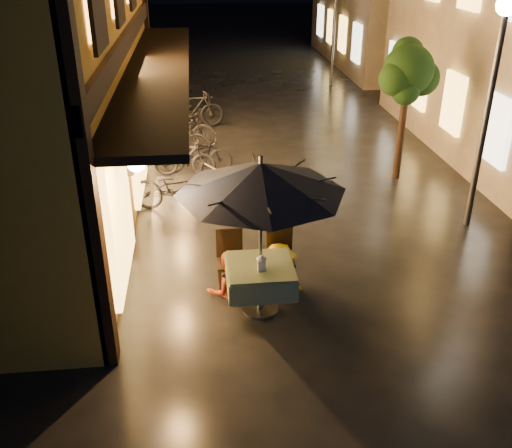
{
  "coord_description": "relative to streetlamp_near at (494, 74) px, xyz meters",
  "views": [
    {
      "loc": [
        -2.2,
        -7.53,
        5.04
      ],
      "look_at": [
        -1.37,
        0.17,
        1.15
      ],
      "focal_mm": 40.0,
      "sensor_mm": 36.0,
      "label": 1
    }
  ],
  "objects": [
    {
      "name": "bicycle_6",
      "position": [
        -5.25,
        6.98,
        -2.44
      ],
      "size": [
        1.91,
        1.03,
        0.95
      ],
      "primitive_type": "imported",
      "rotation": [
        0.0,
        0.0,
        1.8
      ],
      "color": "black",
      "rests_on": "ground"
    },
    {
      "name": "bicycle_2",
      "position": [
        -5.23,
        3.4,
        -2.47
      ],
      "size": [
        1.72,
        0.64,
        0.89
      ],
      "primitive_type": "imported",
      "rotation": [
        0.0,
        0.0,
        1.54
      ],
      "color": "black",
      "rests_on": "ground"
    },
    {
      "name": "person_yellow",
      "position": [
        -4.01,
        -1.84,
        -2.18
      ],
      "size": [
        1.05,
        0.74,
        1.48
      ],
      "primitive_type": "imported",
      "rotation": [
        0.0,
        0.0,
        2.94
      ],
      "color": "#FFBD00",
      "rests_on": "ground"
    },
    {
      "name": "person_orange",
      "position": [
        -4.83,
        -1.89,
        -2.23
      ],
      "size": [
        0.77,
        0.66,
        1.37
      ],
      "primitive_type": "imported",
      "rotation": [
        0.0,
        0.0,
        3.39
      ],
      "color": "#EF502B",
      "rests_on": "ground"
    },
    {
      "name": "bicycle_4",
      "position": [
        -5.62,
        5.36,
        -2.43
      ],
      "size": [
        1.95,
        1.02,
        0.98
      ],
      "primitive_type": "imported",
      "rotation": [
        0.0,
        0.0,
        1.36
      ],
      "color": "black",
      "rests_on": "ground"
    },
    {
      "name": "bicycle_1",
      "position": [
        -5.52,
        3.17,
        -2.48
      ],
      "size": [
        1.51,
        0.64,
        0.88
      ],
      "primitive_type": "imported",
      "rotation": [
        0.0,
        0.0,
        1.41
      ],
      "color": "black",
      "rests_on": "ground"
    },
    {
      "name": "street_tree",
      "position": [
        -0.59,
        2.51,
        -0.5
      ],
      "size": [
        1.43,
        1.2,
        3.15
      ],
      "color": "black",
      "rests_on": "ground"
    },
    {
      "name": "bicycle_3",
      "position": [
        -5.7,
        4.47,
        -2.4
      ],
      "size": [
        1.78,
        0.92,
        1.03
      ],
      "primitive_type": "imported",
      "rotation": [
        0.0,
        0.0,
        1.3
      ],
      "color": "black",
      "rests_on": "ground"
    },
    {
      "name": "table_lantern",
      "position": [
        -4.37,
        -2.57,
        -2.0
      ],
      "size": [
        0.16,
        0.16,
        0.25
      ],
      "color": "white",
      "rests_on": "cafe_table"
    },
    {
      "name": "bicycle_5",
      "position": [
        -5.29,
        6.93,
        -2.37
      ],
      "size": [
        1.89,
        0.85,
        1.1
      ],
      "primitive_type": "imported",
      "rotation": [
        0.0,
        0.0,
        1.76
      ],
      "color": "black",
      "rests_on": "ground"
    },
    {
      "name": "cafe_table",
      "position": [
        -4.37,
        -2.43,
        -2.33
      ],
      "size": [
        0.99,
        0.99,
        0.78
      ],
      "color": "#59595E",
      "rests_on": "ground"
    },
    {
      "name": "west_building",
      "position": [
        -8.72,
        2.0,
        0.79
      ],
      "size": [
        5.9,
        11.4,
        7.4
      ],
      "color": "orange",
      "rests_on": "ground"
    },
    {
      "name": "bicycle_0",
      "position": [
        -5.66,
        1.22,
        -2.41
      ],
      "size": [
        2.03,
        1.16,
        1.01
      ],
      "primitive_type": "imported",
      "rotation": [
        0.0,
        0.0,
        1.3
      ],
      "color": "black",
      "rests_on": "ground"
    },
    {
      "name": "ground",
      "position": [
        -3.0,
        -2.0,
        -2.92
      ],
      "size": [
        90.0,
        90.0,
        0.0
      ],
      "primitive_type": "plane",
      "color": "black",
      "rests_on": "ground"
    },
    {
      "name": "patio_umbrella",
      "position": [
        -4.37,
        -2.43,
        -0.77
      ],
      "size": [
        2.38,
        2.38,
        2.46
      ],
      "color": "#59595E",
      "rests_on": "ground"
    },
    {
      "name": "streetlamp_far",
      "position": [
        0.0,
        12.0,
        0.0
      ],
      "size": [
        0.36,
        0.36,
        4.23
      ],
      "color": "#59595E",
      "rests_on": "ground"
    },
    {
      "name": "cafe_chair_right",
      "position": [
        -3.97,
        -1.7,
        -2.38
      ],
      "size": [
        0.42,
        0.42,
        0.97
      ],
      "color": "black",
      "rests_on": "ground"
    },
    {
      "name": "cafe_chair_left",
      "position": [
        -4.77,
        -1.7,
        -2.38
      ],
      "size": [
        0.42,
        0.42,
        0.97
      ],
      "color": "black",
      "rests_on": "ground"
    },
    {
      "name": "streetlamp_near",
      "position": [
        0.0,
        0.0,
        0.0
      ],
      "size": [
        0.36,
        0.36,
        4.23
      ],
      "color": "#59595E",
      "rests_on": "ground"
    }
  ]
}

